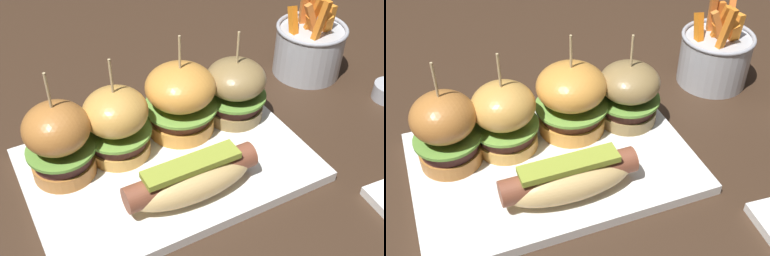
# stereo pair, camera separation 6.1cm
# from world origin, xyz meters

# --- Properties ---
(ground_plane) EXTENTS (3.00, 3.00, 0.00)m
(ground_plane) POSITION_xyz_m (0.00, 0.00, 0.00)
(ground_plane) COLOR #382619
(platter_main) EXTENTS (0.35, 0.24, 0.01)m
(platter_main) POSITION_xyz_m (0.00, 0.00, 0.01)
(platter_main) COLOR white
(platter_main) RESTS_ON ground
(hot_dog) EXTENTS (0.16, 0.06, 0.05)m
(hot_dog) POSITION_xyz_m (0.00, -0.06, 0.04)
(hot_dog) COLOR tan
(hot_dog) RESTS_ON platter_main
(slider_far_left) EXTENTS (0.08, 0.08, 0.14)m
(slider_far_left) POSITION_xyz_m (-0.12, 0.04, 0.06)
(slider_far_left) COLOR #B26F32
(slider_far_left) RESTS_ON platter_main
(slider_center_left) EXTENTS (0.09, 0.09, 0.14)m
(slider_center_left) POSITION_xyz_m (-0.05, 0.04, 0.06)
(slider_center_left) COLOR gold
(slider_center_left) RESTS_ON platter_main
(slider_center_right) EXTENTS (0.10, 0.10, 0.14)m
(slider_center_right) POSITION_xyz_m (0.04, 0.05, 0.06)
(slider_center_right) COLOR gold
(slider_center_right) RESTS_ON platter_main
(slider_far_right) EXTENTS (0.09, 0.09, 0.13)m
(slider_far_right) POSITION_xyz_m (0.12, 0.04, 0.06)
(slider_far_right) COLOR olive
(slider_far_right) RESTS_ON platter_main
(fries_bucket) EXTENTS (0.11, 0.11, 0.14)m
(fries_bucket) POSITION_xyz_m (0.30, 0.10, 0.04)
(fries_bucket) COLOR #B7BABF
(fries_bucket) RESTS_ON ground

